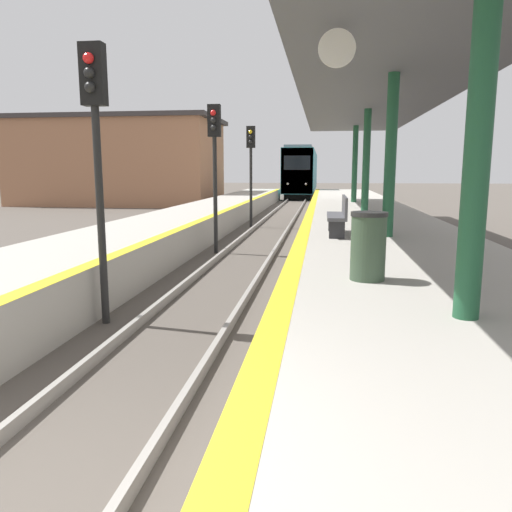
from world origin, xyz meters
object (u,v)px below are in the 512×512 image
Objects in this scene: trash_bin at (368,246)px; bench at (339,214)px; train at (302,172)px; signal_far at (251,157)px; signal_mid at (215,150)px; signal_near at (96,132)px.

trash_bin is 5.07m from bench.
train reaches higher than signal_far.
signal_far is (0.05, 7.02, 0.00)m from signal_mid.
signal_near is at bearing -91.74° from train.
signal_near is 2.29× the size of bench.
trash_bin is (4.07, -0.33, -1.62)m from signal_near.
trash_bin is (3.72, -14.36, -1.62)m from signal_far.
signal_far is at bearing 110.49° from bench.
signal_near is at bearing -128.96° from bench.
train is at bearing 93.58° from trash_bin.
signal_near is 7.02m from signal_mid.
trash_bin is at bearing -86.42° from train.
signal_near is 4.48× the size of trash_bin.
signal_near is 14.04m from signal_far.
bench is at bearing -86.32° from train.
signal_near is 4.39m from trash_bin.
signal_mid is (-1.02, -36.61, 0.71)m from train.
train is 36.63m from signal_mid.
signal_near reaches higher than trash_bin.
signal_far is at bearing 88.57° from signal_near.
train is 29.62m from signal_far.
signal_near is 1.00× the size of signal_far.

